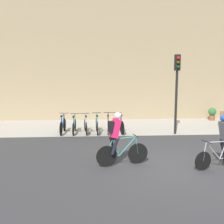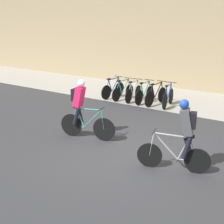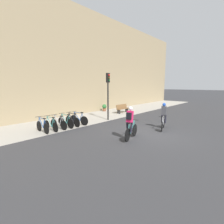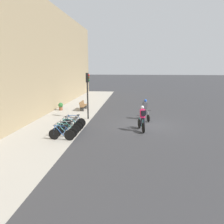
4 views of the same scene
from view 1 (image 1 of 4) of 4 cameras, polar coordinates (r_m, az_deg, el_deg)
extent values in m
plane|color=#333335|center=(9.43, 11.89, -11.09)|extent=(200.00, 200.00, 0.00)
cube|color=#A39E93|center=(15.81, 5.46, -2.88)|extent=(44.00, 4.50, 0.01)
cube|color=#9E8966|center=(18.13, 4.43, 15.06)|extent=(44.00, 0.60, 10.37)
cylinder|color=black|center=(9.60, 5.27, -8.38)|extent=(0.69, 0.20, 0.70)
cylinder|color=black|center=(9.26, -1.10, -8.99)|extent=(0.69, 0.20, 0.70)
cylinder|color=teal|center=(9.39, 3.18, -6.95)|extent=(0.59, 0.18, 0.63)
cylinder|color=teal|center=(9.27, 0.80, -7.25)|extent=(0.28, 0.10, 0.58)
cylinder|color=teal|center=(9.28, 2.49, -5.33)|extent=(0.80, 0.23, 0.07)
cylinder|color=teal|center=(9.32, 0.22, -8.92)|extent=(0.43, 0.13, 0.05)
cylinder|color=teal|center=(9.20, -0.51, -7.31)|extent=(0.23, 0.08, 0.56)
cylinder|color=teal|center=(9.50, 5.05, -6.73)|extent=(0.13, 0.06, 0.59)
cylinder|color=black|center=(9.40, 4.83, -4.81)|extent=(0.13, 0.45, 0.03)
cube|color=black|center=(9.15, 0.09, -5.36)|extent=(0.21, 0.12, 0.06)
cube|color=#EA1E56|center=(9.10, 0.69, -3.30)|extent=(0.39, 0.39, 0.63)
sphere|color=silver|center=(9.05, 1.18, -0.73)|extent=(0.27, 0.27, 0.22)
cylinder|color=black|center=(9.12, 0.59, -6.99)|extent=(0.29, 0.17, 0.56)
cylinder|color=black|center=(9.33, 0.18, -6.64)|extent=(0.26, 0.16, 0.56)
cube|color=black|center=(9.05, -0.16, -3.04)|extent=(0.20, 0.29, 0.36)
cylinder|color=black|center=(9.41, 18.00, -9.43)|extent=(0.59, 0.22, 0.61)
cylinder|color=#99999E|center=(9.56, 19.85, -7.46)|extent=(0.59, 0.23, 0.62)
cylinder|color=#99999E|center=(9.84, 21.67, -7.20)|extent=(0.28, 0.13, 0.58)
cylinder|color=#99999E|center=(9.57, 20.49, -5.73)|extent=(0.80, 0.30, 0.07)
cylinder|color=#99999E|center=(9.35, 18.29, -7.70)|extent=(0.13, 0.07, 0.59)
cylinder|color=black|center=(9.29, 18.60, -5.71)|extent=(0.17, 0.45, 0.03)
sphere|color=#1E47AD|center=(9.58, 21.78, -1.11)|extent=(0.28, 0.28, 0.22)
cylinder|color=black|center=(9.95, 21.57, -6.57)|extent=(0.30, 0.19, 0.56)
cylinder|color=black|center=(14.65, -9.62, -2.59)|extent=(0.08, 0.66, 0.66)
cylinder|color=black|center=(13.70, -10.32, -3.39)|extent=(0.08, 0.66, 0.66)
cylinder|color=#1E478C|center=(14.27, -9.88, -1.74)|extent=(0.07, 0.55, 0.62)
cylinder|color=#1E478C|center=(13.92, -10.13, -2.07)|extent=(0.06, 0.26, 0.58)
cylinder|color=#1E478C|center=(14.12, -9.98, -0.69)|extent=(0.09, 0.74, 0.07)
cylinder|color=#1E478C|center=(13.89, -10.17, -3.26)|extent=(0.06, 0.40, 0.05)
cylinder|color=#1E478C|center=(13.73, -10.28, -2.19)|extent=(0.04, 0.21, 0.56)
cylinder|color=#1E478C|center=(14.56, -9.68, -1.50)|extent=(0.04, 0.12, 0.58)
cylinder|color=black|center=(14.47, -9.74, -0.24)|extent=(0.46, 0.06, 0.03)
cube|color=black|center=(13.76, -10.25, -0.83)|extent=(0.09, 0.20, 0.06)
cylinder|color=black|center=(14.64, -7.49, -2.64)|extent=(0.05, 0.61, 0.61)
cylinder|color=black|center=(13.61, -7.88, -3.51)|extent=(0.05, 0.61, 0.61)
cylinder|color=teal|center=(14.23, -7.64, -1.81)|extent=(0.05, 0.58, 0.62)
cylinder|color=teal|center=(13.86, -7.78, -2.16)|extent=(0.05, 0.27, 0.58)
cylinder|color=teal|center=(14.07, -7.70, -0.76)|extent=(0.06, 0.78, 0.07)
cylinder|color=teal|center=(13.82, -7.80, -3.35)|extent=(0.04, 0.42, 0.05)
cylinder|color=teal|center=(13.65, -7.87, -2.29)|extent=(0.04, 0.22, 0.56)
cylinder|color=teal|center=(14.54, -7.52, -1.55)|extent=(0.04, 0.12, 0.59)
cylinder|color=black|center=(14.45, -7.56, -0.29)|extent=(0.46, 0.04, 0.03)
cube|color=black|center=(13.69, -7.86, -0.92)|extent=(0.08, 0.20, 0.06)
cylinder|color=black|center=(14.58, -5.53, -2.62)|extent=(0.10, 0.63, 0.63)
cylinder|color=black|center=(13.61, -5.23, -3.43)|extent=(0.10, 0.63, 0.63)
cylinder|color=#99999E|center=(14.19, -5.45, -1.77)|extent=(0.10, 0.55, 0.62)
cylinder|color=#99999E|center=(13.84, -5.34, -2.10)|extent=(0.07, 0.26, 0.58)
cylinder|color=#99999E|center=(14.04, -5.43, -0.71)|extent=(0.12, 0.74, 0.07)
cylinder|color=#99999E|center=(13.80, -5.29, -3.29)|extent=(0.07, 0.40, 0.05)
cylinder|color=#99999E|center=(13.64, -5.28, -2.23)|extent=(0.05, 0.21, 0.56)
cylinder|color=#99999E|center=(14.49, -5.54, -1.53)|extent=(0.05, 0.12, 0.58)
cylinder|color=black|center=(14.39, -5.55, -0.26)|extent=(0.46, 0.08, 0.03)
cube|color=black|center=(13.67, -5.32, -0.86)|extent=(0.10, 0.21, 0.06)
cylinder|color=black|center=(14.58, -3.19, -2.52)|extent=(0.06, 0.66, 0.66)
cylinder|color=black|center=(13.58, -2.99, -3.36)|extent=(0.06, 0.66, 0.66)
cylinder|color=teal|center=(14.19, -3.13, -1.68)|extent=(0.06, 0.56, 0.62)
cylinder|color=teal|center=(13.82, -3.06, -2.02)|extent=(0.05, 0.26, 0.58)
cylinder|color=teal|center=(14.03, -3.12, -0.62)|extent=(0.07, 0.76, 0.07)
cylinder|color=teal|center=(13.78, -3.03, -3.21)|extent=(0.05, 0.41, 0.05)
cylinder|color=teal|center=(13.62, -3.02, -2.14)|extent=(0.04, 0.22, 0.56)
cylinder|color=teal|center=(14.49, -3.19, -1.43)|extent=(0.04, 0.12, 0.59)
cylinder|color=black|center=(14.39, -3.19, -0.16)|extent=(0.46, 0.05, 0.03)
cube|color=black|center=(13.65, -3.05, -0.77)|extent=(0.09, 0.20, 0.06)
cylinder|color=black|center=(14.61, -0.78, -2.47)|extent=(0.07, 0.67, 0.67)
cylinder|color=black|center=(13.58, -0.82, -3.33)|extent=(0.07, 0.67, 0.67)
cylinder|color=black|center=(14.20, -0.80, -1.63)|extent=(0.07, 0.58, 0.62)
cylinder|color=black|center=(13.82, -0.81, -1.98)|extent=(0.05, 0.27, 0.58)
cylinder|color=black|center=(14.04, -0.80, -0.58)|extent=(0.08, 0.78, 0.07)
cylinder|color=black|center=(13.78, -0.81, -3.18)|extent=(0.06, 0.42, 0.05)
cylinder|color=black|center=(13.62, -0.82, -2.11)|extent=(0.04, 0.22, 0.56)
cylinder|color=black|center=(14.51, -0.79, -1.38)|extent=(0.04, 0.12, 0.59)
cylinder|color=black|center=(14.42, -0.79, -0.11)|extent=(0.46, 0.05, 0.03)
cube|color=black|center=(13.65, -0.82, -0.74)|extent=(0.09, 0.20, 0.06)
cylinder|color=black|center=(14.60, 0.95, -2.46)|extent=(0.16, 0.67, 0.68)
cylinder|color=black|center=(13.66, 2.07, -3.25)|extent=(0.16, 0.67, 0.68)
cylinder|color=#1E478C|center=(14.23, 1.32, -1.61)|extent=(0.15, 0.55, 0.62)
cylinder|color=#1E478C|center=(13.88, 1.73, -1.93)|extent=(0.09, 0.26, 0.58)
cylinder|color=#1E478C|center=(14.08, 1.44, -0.55)|extent=(0.18, 0.74, 0.07)
cylinder|color=#1E478C|center=(13.85, 1.83, -3.12)|extent=(0.11, 0.40, 0.05)
cylinder|color=#1E478C|center=(13.69, 1.97, -2.05)|extent=(0.07, 0.21, 0.56)
cylinder|color=#1E478C|center=(14.51, 0.99, -1.37)|extent=(0.06, 0.12, 0.58)
cylinder|color=black|center=(14.42, 1.04, -0.10)|extent=(0.46, 0.12, 0.03)
cube|color=black|center=(13.72, 1.87, -0.69)|extent=(0.12, 0.21, 0.06)
cylinder|color=black|center=(13.96, 12.93, 3.40)|extent=(0.12, 0.12, 3.86)
cube|color=black|center=(13.91, 13.15, 9.76)|extent=(0.26, 0.20, 0.76)
sphere|color=red|center=(13.79, 13.33, 10.63)|extent=(0.15, 0.15, 0.15)
sphere|color=#4C380A|center=(13.79, 13.30, 9.77)|extent=(0.15, 0.15, 0.15)
sphere|color=#0C4719|center=(13.78, 13.27, 8.90)|extent=(0.15, 0.15, 0.15)
cube|color=#2D2D2D|center=(16.47, 21.83, -2.22)|extent=(0.08, 0.36, 0.45)
cylinder|color=brown|center=(18.63, 19.65, -1.10)|extent=(0.36, 0.36, 0.32)
sphere|color=#2D6B33|center=(18.57, 19.71, 0.05)|extent=(0.48, 0.48, 0.48)
camera|label=2|loc=(7.02, 69.24, 4.76)|focal=50.00mm
camera|label=3|loc=(7.79, -64.48, 2.01)|focal=28.00mm
camera|label=4|loc=(16.83, -59.94, 8.63)|focal=35.00mm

